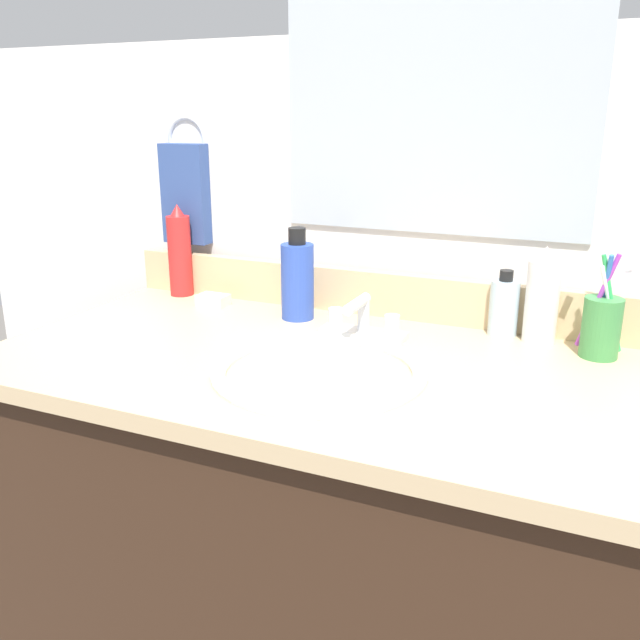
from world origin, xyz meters
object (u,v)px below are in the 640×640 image
(faucet, at_px, (362,323))
(soap_bar, at_px, (213,300))
(bottle_shampoo_blue, at_px, (297,279))
(bottle_spray_red, at_px, (180,253))
(cup_green, at_px, (602,324))
(bottle_gel_clear, at_px, (504,307))
(bottle_lotion_white, at_px, (542,300))
(hand_towel, at_px, (185,194))

(faucet, relative_size, soap_bar, 2.50)
(bottle_shampoo_blue, xyz_separation_m, soap_bar, (-0.20, 0.01, -0.07))
(bottle_spray_red, bearing_deg, cup_green, -3.29)
(faucet, relative_size, bottle_shampoo_blue, 0.87)
(cup_green, relative_size, soap_bar, 2.81)
(bottle_gel_clear, distance_m, cup_green, 0.18)
(faucet, bearing_deg, soap_bar, 169.07)
(bottle_gel_clear, bearing_deg, soap_bar, -175.13)
(bottle_lotion_white, bearing_deg, hand_towel, 175.55)
(bottle_lotion_white, bearing_deg, bottle_spray_red, 179.20)
(faucet, distance_m, bottle_lotion_white, 0.32)
(bottle_gel_clear, bearing_deg, faucet, -152.34)
(bottle_lotion_white, relative_size, cup_green, 0.98)
(bottle_shampoo_blue, distance_m, bottle_gel_clear, 0.40)
(bottle_lotion_white, height_order, soap_bar, bottle_lotion_white)
(bottle_shampoo_blue, bearing_deg, bottle_spray_red, 169.89)
(bottle_spray_red, distance_m, soap_bar, 0.15)
(faucet, xyz_separation_m, bottle_lotion_white, (0.30, 0.11, 0.05))
(bottle_spray_red, distance_m, cup_green, 0.88)
(faucet, relative_size, bottle_gel_clear, 1.30)
(soap_bar, bearing_deg, faucet, -10.93)
(faucet, distance_m, bottle_gel_clear, 0.26)
(hand_towel, height_order, bottle_shampoo_blue, hand_towel)
(faucet, xyz_separation_m, bottle_gel_clear, (0.23, 0.12, 0.03))
(faucet, height_order, soap_bar, faucet)
(faucet, bearing_deg, bottle_spray_red, 166.00)
(bottle_shampoo_blue, bearing_deg, cup_green, 0.63)
(hand_towel, relative_size, soap_bar, 3.44)
(bottle_shampoo_blue, xyz_separation_m, bottle_gel_clear, (0.39, 0.06, -0.03))
(bottle_gel_clear, distance_m, bottle_spray_red, 0.71)
(faucet, distance_m, cup_green, 0.41)
(soap_bar, bearing_deg, bottle_shampoo_blue, -2.20)
(bottle_spray_red, bearing_deg, faucet, -14.00)
(hand_towel, height_order, faucet, hand_towel)
(bottle_spray_red, bearing_deg, soap_bar, -23.23)
(bottle_shampoo_blue, bearing_deg, bottle_gel_clear, 8.50)
(bottle_gel_clear, relative_size, cup_green, 0.68)
(faucet, height_order, bottle_gel_clear, bottle_gel_clear)
(hand_towel, height_order, bottle_lotion_white, hand_towel)
(cup_green, bearing_deg, faucet, -170.25)
(bottle_spray_red, xyz_separation_m, cup_green, (0.88, -0.05, -0.04))
(bottle_shampoo_blue, distance_m, bottle_spray_red, 0.32)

